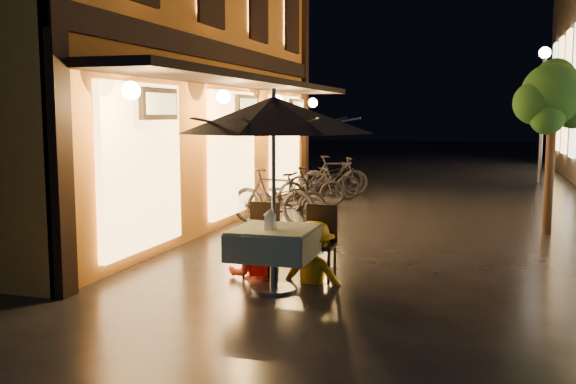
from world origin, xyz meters
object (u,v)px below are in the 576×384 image
(patio_umbrella, at_px, (273,115))
(table_lantern, at_px, (270,218))
(person_orange, at_px, (254,221))
(cafe_table, at_px, (274,243))
(person_yellow, at_px, (314,223))
(bicycle_0, at_px, (287,200))

(patio_umbrella, xyz_separation_m, table_lantern, (-0.00, -0.14, -1.23))
(patio_umbrella, bearing_deg, table_lantern, -90.00)
(table_lantern, bearing_deg, person_orange, 122.49)
(cafe_table, relative_size, patio_umbrella, 0.40)
(table_lantern, xyz_separation_m, person_yellow, (0.36, 0.71, -0.15))
(patio_umbrella, xyz_separation_m, person_orange, (-0.46, 0.58, -1.40))
(cafe_table, bearing_deg, person_orange, 128.29)
(person_yellow, bearing_deg, table_lantern, 69.44)
(patio_umbrella, bearing_deg, cafe_table, -90.00)
(bicycle_0, bearing_deg, person_orange, -157.22)
(cafe_table, distance_m, person_yellow, 0.70)
(patio_umbrella, relative_size, person_orange, 1.64)
(patio_umbrella, relative_size, bicycle_0, 1.35)
(person_orange, distance_m, bicycle_0, 4.06)
(cafe_table, distance_m, bicycle_0, 4.73)
(table_lantern, height_order, bicycle_0, table_lantern)
(table_lantern, relative_size, person_yellow, 0.16)
(bicycle_0, bearing_deg, cafe_table, -153.06)
(patio_umbrella, bearing_deg, bicycle_0, 105.03)
(patio_umbrella, bearing_deg, person_yellow, 57.41)
(person_orange, relative_size, person_yellow, 0.98)
(person_yellow, height_order, bicycle_0, person_yellow)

